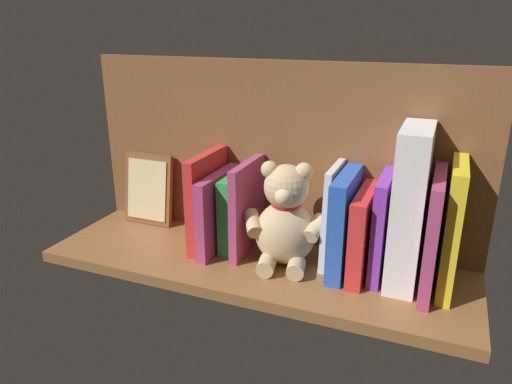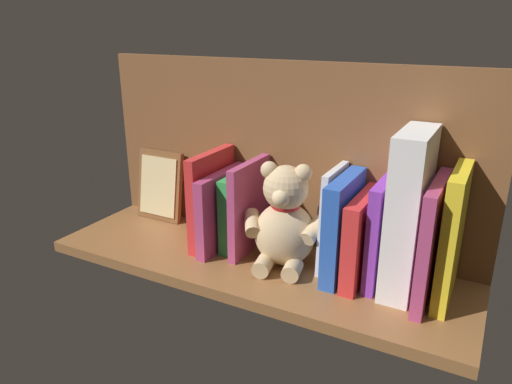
{
  "view_description": "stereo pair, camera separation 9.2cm",
  "coord_description": "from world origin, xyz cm",
  "px_view_note": "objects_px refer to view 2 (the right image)",
  "views": [
    {
      "loc": [
        -32.75,
        80.68,
        45.63
      ],
      "look_at": [
        0.0,
        0.0,
        14.47
      ],
      "focal_mm": 33.57,
      "sensor_mm": 36.0,
      "label": 1
    },
    {
      "loc": [
        -41.12,
        76.76,
        45.63
      ],
      "look_at": [
        0.0,
        0.0,
        14.47
      ],
      "focal_mm": 33.57,
      "sensor_mm": 36.0,
      "label": 2
    }
  ],
  "objects_px": {
    "dictionary_thick_white": "(409,213)",
    "teddy_bear": "(285,221)",
    "book_0": "(452,236)",
    "picture_frame_leaning": "(160,186)"
  },
  "relations": [
    {
      "from": "dictionary_thick_white",
      "to": "teddy_bear",
      "type": "relative_size",
      "value": 1.39
    },
    {
      "from": "book_0",
      "to": "picture_frame_leaning",
      "type": "distance_m",
      "value": 0.67
    },
    {
      "from": "picture_frame_leaning",
      "to": "book_0",
      "type": "bearing_deg",
      "value": 175.42
    },
    {
      "from": "book_0",
      "to": "picture_frame_leaning",
      "type": "bearing_deg",
      "value": -4.58
    },
    {
      "from": "dictionary_thick_white",
      "to": "teddy_bear",
      "type": "height_order",
      "value": "dictionary_thick_white"
    },
    {
      "from": "book_0",
      "to": "picture_frame_leaning",
      "type": "height_order",
      "value": "book_0"
    },
    {
      "from": "picture_frame_leaning",
      "to": "dictionary_thick_white",
      "type": "bearing_deg",
      "value": 174.82
    },
    {
      "from": "picture_frame_leaning",
      "to": "teddy_bear",
      "type": "bearing_deg",
      "value": 168.59
    },
    {
      "from": "book_0",
      "to": "dictionary_thick_white",
      "type": "bearing_deg",
      "value": 0.25
    },
    {
      "from": "dictionary_thick_white",
      "to": "teddy_bear",
      "type": "bearing_deg",
      "value": 5.15
    }
  ]
}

